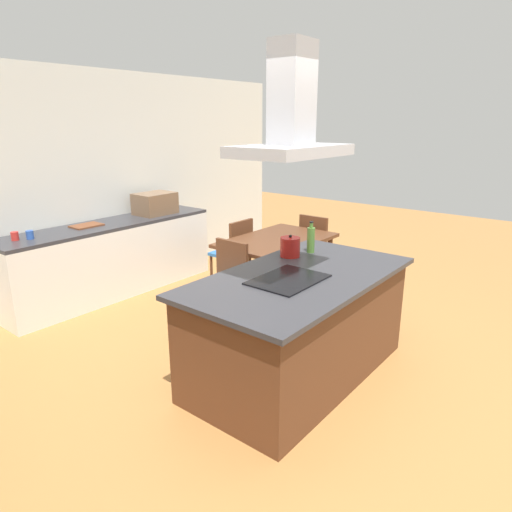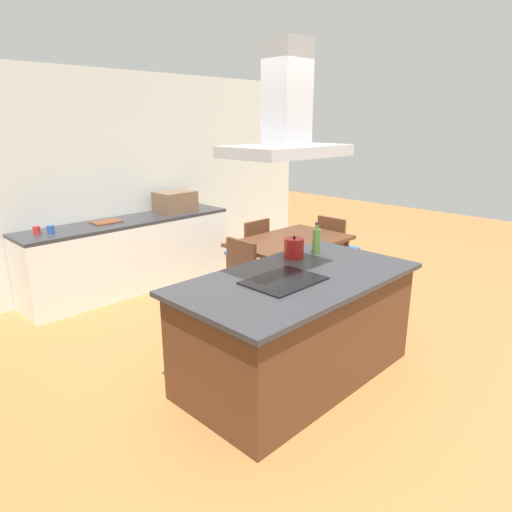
% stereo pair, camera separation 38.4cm
% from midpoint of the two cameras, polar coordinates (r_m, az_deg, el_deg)
% --- Properties ---
extents(ground, '(16.00, 16.00, 0.00)m').
position_cam_midpoint_polar(ground, '(4.99, -11.73, -8.60)').
color(ground, '#AD753D').
extents(wall_back, '(7.20, 0.10, 2.70)m').
position_cam_midpoint_polar(wall_back, '(6.04, -23.34, 8.19)').
color(wall_back, silver).
rests_on(wall_back, ground).
extents(kitchen_island, '(2.05, 1.11, 0.90)m').
position_cam_midpoint_polar(kitchen_island, '(3.85, 2.51, -8.69)').
color(kitchen_island, '#59331E').
rests_on(kitchen_island, ground).
extents(cooktop, '(0.60, 0.44, 0.01)m').
position_cam_midpoint_polar(cooktop, '(3.55, 0.96, -3.01)').
color(cooktop, black).
rests_on(cooktop, kitchen_island).
extents(tea_kettle, '(0.23, 0.18, 0.20)m').
position_cam_midpoint_polar(tea_kettle, '(4.15, 1.68, 1.11)').
color(tea_kettle, '#B21E19').
rests_on(tea_kettle, kitchen_island).
extents(olive_oil_bottle, '(0.07, 0.07, 0.30)m').
position_cam_midpoint_polar(olive_oil_bottle, '(4.28, 4.35, 2.06)').
color(olive_oil_bottle, '#47722D').
rests_on(olive_oil_bottle, kitchen_island).
extents(back_counter, '(2.72, 0.62, 0.90)m').
position_cam_midpoint_polar(back_counter, '(5.99, -19.32, -0.30)').
color(back_counter, white).
rests_on(back_counter, ground).
extents(countertop_microwave, '(0.50, 0.38, 0.28)m').
position_cam_midpoint_polar(countertop_microwave, '(6.25, -14.28, 6.38)').
color(countertop_microwave, brown).
rests_on(countertop_microwave, back_counter).
extents(coffee_mug_red, '(0.08, 0.08, 0.09)m').
position_cam_midpoint_polar(coffee_mug_red, '(5.44, -29.80, 2.15)').
color(coffee_mug_red, red).
rests_on(coffee_mug_red, back_counter).
extents(coffee_mug_blue, '(0.08, 0.08, 0.09)m').
position_cam_midpoint_polar(coffee_mug_blue, '(5.42, -28.33, 2.32)').
color(coffee_mug_blue, '#2D56B2').
rests_on(coffee_mug_blue, back_counter).
extents(cutting_board, '(0.34, 0.24, 0.02)m').
position_cam_midpoint_polar(cutting_board, '(5.79, -22.28, 3.52)').
color(cutting_board, brown).
rests_on(cutting_board, back_counter).
extents(dining_table, '(1.40, 0.90, 0.75)m').
position_cam_midpoint_polar(dining_table, '(5.42, 0.63, 1.31)').
color(dining_table, '#59331E').
rests_on(dining_table, ground).
extents(chair_at_right_end, '(0.42, 0.42, 0.89)m').
position_cam_midpoint_polar(chair_at_right_end, '(6.18, 5.87, 1.64)').
color(chair_at_right_end, '#2D6BB7').
rests_on(chair_at_right_end, ground).
extents(chair_at_left_end, '(0.42, 0.42, 0.89)m').
position_cam_midpoint_polar(chair_at_left_end, '(4.81, -6.12, -2.78)').
color(chair_at_left_end, '#2D6BB7').
rests_on(chair_at_left_end, ground).
extents(chair_facing_back_wall, '(0.42, 0.42, 0.89)m').
position_cam_midpoint_polar(chair_facing_back_wall, '(5.88, -4.49, 0.89)').
color(chair_facing_back_wall, '#2D6BB7').
rests_on(chair_facing_back_wall, ground).
extents(range_hood, '(0.90, 0.55, 0.78)m').
position_cam_midpoint_polar(range_hood, '(3.34, 1.06, 16.66)').
color(range_hood, '#ADADB2').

